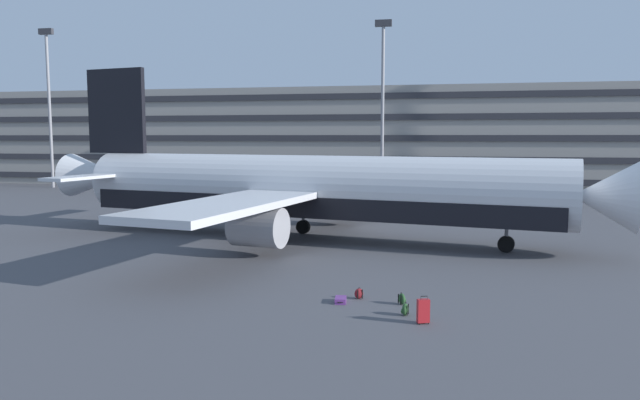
# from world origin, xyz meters

# --- Properties ---
(ground_plane) EXTENTS (600.00, 600.00, 0.00)m
(ground_plane) POSITION_xyz_m (0.00, 0.00, 0.00)
(ground_plane) COLOR #4C4C51
(terminal_structure) EXTENTS (171.86, 15.44, 12.26)m
(terminal_structure) POSITION_xyz_m (0.00, 42.00, 6.13)
(terminal_structure) COLOR gray
(terminal_structure) RESTS_ON ground_plane
(airliner) EXTENTS (36.81, 29.80, 10.98)m
(airliner) POSITION_xyz_m (-1.29, -0.28, 3.05)
(airliner) COLOR silver
(airliner) RESTS_ON ground_plane
(light_mast_far_left) EXTENTS (1.80, 0.50, 19.35)m
(light_mast_far_left) POSITION_xyz_m (-40.55, 29.78, 11.33)
(light_mast_far_left) COLOR gray
(light_mast_far_left) RESTS_ON ground_plane
(light_mast_left) EXTENTS (1.80, 0.50, 18.80)m
(light_mast_left) POSITION_xyz_m (0.43, 29.78, 11.04)
(light_mast_left) COLOR gray
(light_mast_left) RESTS_ON ground_plane
(suitcase_purple) EXTENTS (0.49, 0.71, 0.21)m
(suitcase_purple) POSITION_xyz_m (3.32, -14.00, 0.10)
(suitcase_purple) COLOR #72388C
(suitcase_purple) RESTS_ON ground_plane
(suitcase_orange) EXTENTS (0.46, 0.34, 0.98)m
(suitcase_orange) POSITION_xyz_m (6.49, -15.97, 0.45)
(suitcase_orange) COLOR #B21E23
(suitcase_orange) RESTS_ON ground_plane
(backpack_black) EXTENTS (0.43, 0.40, 0.47)m
(backpack_black) POSITION_xyz_m (3.92, -13.31, 0.20)
(backpack_black) COLOR maroon
(backpack_black) RESTS_ON ground_plane
(backpack_red) EXTENTS (0.29, 0.40, 0.49)m
(backpack_red) POSITION_xyz_m (5.82, -15.16, 0.21)
(backpack_red) COLOR #264C26
(backpack_red) RESTS_ON ground_plane
(backpack_laid_flat) EXTENTS (0.38, 0.43, 0.48)m
(backpack_laid_flat) POSITION_xyz_m (5.63, -13.77, 0.20)
(backpack_laid_flat) COLOR #264C26
(backpack_laid_flat) RESTS_ON ground_plane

